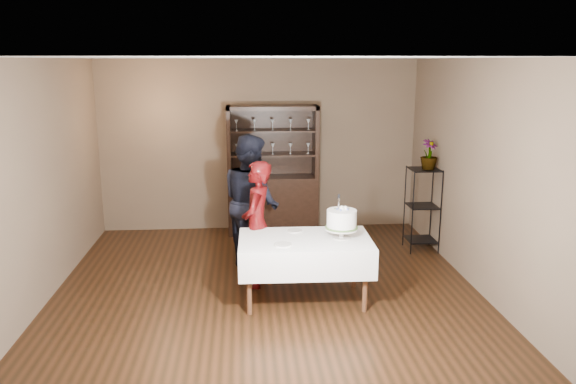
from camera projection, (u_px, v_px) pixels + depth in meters
name	position (u px, v px, depth m)	size (l,w,h in m)	color
floor	(267.00, 287.00, 6.79)	(5.00, 5.00, 0.00)	black
ceiling	(264.00, 58.00, 6.18)	(5.00, 5.00, 0.00)	white
back_wall	(259.00, 146.00, 8.91)	(5.00, 0.02, 2.70)	brown
wall_left	(43.00, 181.00, 6.29)	(0.02, 5.00, 2.70)	brown
wall_right	(475.00, 174.00, 6.68)	(0.02, 5.00, 2.70)	brown
china_hutch	(273.00, 191.00, 8.84)	(1.40, 0.48, 2.00)	black
plant_etagere	(422.00, 206.00, 7.99)	(0.42, 0.42, 1.20)	black
cake_table	(305.00, 253.00, 6.30)	(1.49, 0.94, 0.73)	white
woman	(257.00, 224.00, 6.69)	(0.56, 0.37, 1.53)	#37050A
man	(251.00, 201.00, 7.33)	(0.86, 0.67, 1.76)	black
cake	(342.00, 221.00, 6.23)	(0.39, 0.39, 0.51)	beige
plate_near	(283.00, 245.00, 6.03)	(0.20, 0.20, 0.01)	beige
plate_far	(295.00, 231.00, 6.52)	(0.17, 0.17, 0.01)	beige
potted_plant	(429.00, 154.00, 7.80)	(0.23, 0.23, 0.42)	#496D34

